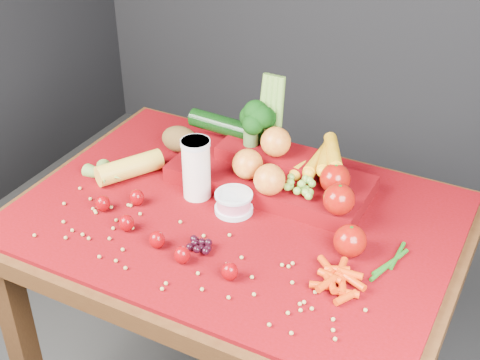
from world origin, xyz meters
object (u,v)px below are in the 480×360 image
at_px(milk_glass, 196,167).
at_px(produce_mound, 277,168).
at_px(table, 236,248).
at_px(yogurt_bowl, 234,202).

relative_size(milk_glass, produce_mound, 0.27).
xyz_separation_m(milk_glass, produce_mound, (0.16, 0.13, -0.03)).
bearing_deg(milk_glass, table, -11.47).
bearing_deg(table, produce_mound, 76.21).
xyz_separation_m(milk_glass, yogurt_bowl, (0.12, -0.02, -0.06)).
height_order(table, yogurt_bowl, yogurt_bowl).
height_order(table, produce_mound, produce_mound).
relative_size(table, produce_mound, 1.81).
bearing_deg(yogurt_bowl, milk_glass, 170.89).
relative_size(milk_glass, yogurt_bowl, 1.68).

